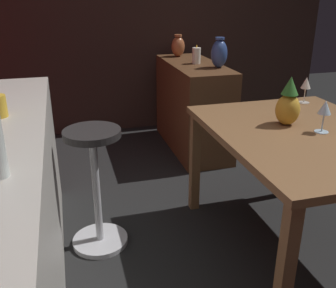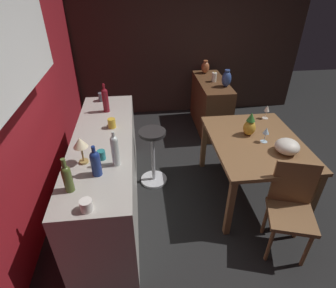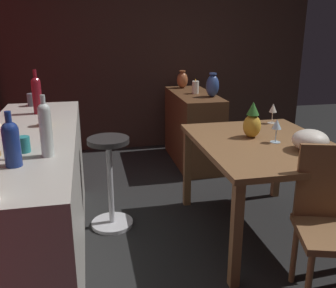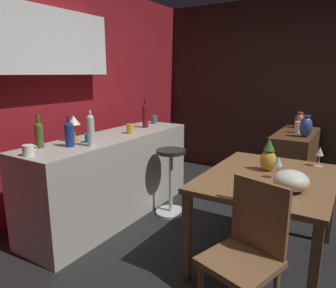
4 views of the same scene
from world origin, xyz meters
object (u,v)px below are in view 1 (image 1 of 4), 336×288
pineapple_centerpiece (288,104)px  pillar_candle_tall (196,56)px  wine_glass_left (306,84)px  wine_glass_right (325,109)px  dining_table (305,146)px  vase_ceramic_blue (219,53)px  sideboard_cabinet (193,107)px  vase_copper (178,46)px  bar_stool (96,186)px

pineapple_centerpiece → pillar_candle_tall: 1.50m
wine_glass_left → pineapple_centerpiece: size_ratio=0.64×
wine_glass_right → pillar_candle_tall: bearing=4.6°
dining_table → vase_ceramic_blue: vase_ceramic_blue is taller
dining_table → wine_glass_right: size_ratio=7.15×
dining_table → sideboard_cabinet: bearing=2.8°
vase_copper → wine_glass_right: bearing=-175.0°
vase_copper → pillar_candle_tall: bearing=-173.6°
wine_glass_left → pineapple_centerpiece: bearing=135.7°
vase_ceramic_blue → vase_copper: size_ratio=1.20×
pillar_candle_tall → sideboard_cabinet: bearing=39.3°
sideboard_cabinet → wine_glass_right: size_ratio=6.29×
wine_glass_right → pillar_candle_tall: pillar_candle_tall is taller
pineapple_centerpiece → vase_ceramic_blue: 1.27m
wine_glass_right → vase_copper: bearing=5.0°
sideboard_cabinet → wine_glass_left: 1.30m
sideboard_cabinet → pillar_candle_tall: size_ratio=6.59×
wine_glass_left → vase_ceramic_blue: bearing=15.3°
dining_table → wine_glass_right: bearing=-111.2°
sideboard_cabinet → wine_glass_right: 1.75m
wine_glass_left → dining_table: bearing=148.6°
sideboard_cabinet → vase_ceramic_blue: 0.60m
bar_stool → pillar_candle_tall: 1.75m
pineapple_centerpiece → vase_copper: bearing=1.9°
wine_glass_right → pineapple_centerpiece: size_ratio=0.64×
wine_glass_right → pillar_candle_tall: (1.66, 0.13, 0.02)m
pineapple_centerpiece → pillar_candle_tall: bearing=0.7°
sideboard_cabinet → pillar_candle_tall: pillar_candle_tall is taller
vase_ceramic_blue → dining_table: bearing=177.7°
wine_glass_left → pillar_candle_tall: 1.20m
bar_stool → vase_ceramic_blue: bearing=-47.8°
sideboard_cabinet → bar_stool: (-1.32, 1.04, -0.02)m
dining_table → bar_stool: 1.20m
bar_stool → vase_copper: vase_copper is taller
wine_glass_left → pillar_candle_tall: (1.14, 0.37, 0.02)m
wine_glass_left → pillar_candle_tall: size_ratio=1.05×
bar_stool → wine_glass_right: wine_glass_right is taller
bar_stool → wine_glass_right: bearing=-106.9°
pineapple_centerpiece → dining_table: bearing=-160.5°
dining_table → vase_copper: 2.07m
pineapple_centerpiece → sideboard_cabinet: bearing=1.2°
dining_table → sideboard_cabinet: (1.65, 0.08, -0.25)m
sideboard_cabinet → wine_glass_left: bearing=-161.6°
pineapple_centerpiece → vase_copper: size_ratio=1.29×
pillar_candle_tall → vase_copper: vase_copper is taller
bar_stool → vase_copper: bearing=-30.4°
wine_glass_left → pineapple_centerpiece: pineapple_centerpiece is taller
pillar_candle_tall → vase_copper: size_ratio=0.79×
pineapple_centerpiece → vase_ceramic_blue: (1.27, -0.10, 0.08)m
sideboard_cabinet → vase_copper: 0.65m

